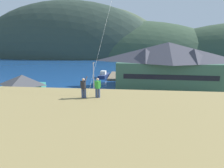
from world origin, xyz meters
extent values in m
plane|color=#66604C|center=(0.00, 0.00, 0.00)|extent=(600.00, 600.00, 0.00)
cube|color=gray|center=(0.00, 5.00, 0.05)|extent=(40.00, 20.00, 0.10)
cube|color=navy|center=(0.00, 60.00, 0.01)|extent=(360.00, 84.00, 0.03)
ellipsoid|color=#2D3D33|center=(-41.56, 108.80, 0.00)|extent=(136.92, 46.15, 77.85)
ellipsoid|color=#42513D|center=(-25.49, 116.00, 0.00)|extent=(113.51, 46.30, 73.11)
ellipsoid|color=#334733|center=(5.99, 116.87, 0.00)|extent=(133.52, 58.25, 51.18)
cube|color=#38604C|center=(13.59, 22.03, 3.20)|extent=(24.44, 11.26, 6.40)
cube|color=black|center=(13.38, 16.85, 3.52)|extent=(20.42, 0.92, 1.10)
pyramid|color=#3D3D47|center=(13.59, 22.03, 8.72)|extent=(25.92, 12.35, 4.63)
pyramid|color=#3D3D47|center=(8.11, 20.45, 8.04)|extent=(5.88, 5.88, 3.24)
pyramid|color=#3D3D47|center=(18.92, 20.00, 8.04)|extent=(5.88, 5.88, 3.24)
cube|color=#338475|center=(-14.90, 7.18, 1.73)|extent=(6.39, 5.43, 3.45)
pyramid|color=#47474C|center=(-14.90, 7.18, 4.37)|extent=(6.91, 5.97, 1.84)
cube|color=black|center=(-14.98, 4.53, 1.21)|extent=(1.10, 0.09, 2.42)
cube|color=#70604C|center=(-0.35, 34.79, 0.35)|extent=(3.20, 13.24, 0.70)
cube|color=navy|center=(-3.80, 33.77, 0.45)|extent=(2.78, 7.10, 0.90)
cube|color=navy|center=(-3.80, 33.77, 0.98)|extent=(2.70, 6.88, 0.16)
cube|color=silver|center=(-3.84, 33.25, 1.61)|extent=(1.72, 2.20, 1.10)
cube|color=#9EA3A8|center=(-6.49, 6.28, 0.82)|extent=(4.30, 2.05, 0.80)
cube|color=gray|center=(-6.64, 6.27, 1.57)|extent=(2.19, 1.72, 0.70)
cube|color=black|center=(-6.64, 6.27, 1.54)|extent=(2.24, 1.76, 0.32)
cylinder|color=black|center=(-5.07, 5.44, 0.42)|extent=(0.65, 0.26, 0.64)
cylinder|color=black|center=(-5.18, 7.28, 0.42)|extent=(0.65, 0.26, 0.64)
cylinder|color=black|center=(-7.80, 5.28, 0.42)|extent=(0.65, 0.26, 0.64)
cylinder|color=black|center=(-7.91, 7.11, 0.42)|extent=(0.65, 0.26, 0.64)
cube|color=#236633|center=(-13.69, -0.06, 0.82)|extent=(4.35, 2.17, 0.80)
cube|color=#1E562B|center=(-13.84, -0.04, 1.57)|extent=(2.24, 1.78, 0.70)
cube|color=black|center=(-13.84, -0.04, 1.54)|extent=(2.28, 1.82, 0.32)
cylinder|color=black|center=(-12.41, -1.10, 0.42)|extent=(0.66, 0.28, 0.64)
cylinder|color=black|center=(-12.25, 0.73, 0.42)|extent=(0.66, 0.28, 0.64)
cylinder|color=black|center=(-14.97, 0.98, 0.42)|extent=(0.66, 0.28, 0.64)
cube|color=red|center=(9.24, -0.05, 0.82)|extent=(4.35, 2.20, 0.80)
cube|color=#B11A15|center=(9.09, -0.07, 1.57)|extent=(2.25, 1.80, 0.70)
cube|color=black|center=(9.09, -0.07, 1.54)|extent=(2.29, 1.83, 0.32)
cylinder|color=black|center=(10.68, -0.83, 0.42)|extent=(0.66, 0.28, 0.64)
cylinder|color=black|center=(10.50, 0.99, 0.42)|extent=(0.66, 0.28, 0.64)
cylinder|color=black|center=(7.97, -1.10, 0.42)|extent=(0.66, 0.28, 0.64)
cylinder|color=black|center=(7.79, 0.73, 0.42)|extent=(0.66, 0.28, 0.64)
cube|color=#B28923|center=(4.08, 0.11, 0.82)|extent=(4.30, 2.05, 0.80)
cube|color=olive|center=(4.23, 0.12, 1.57)|extent=(2.19, 1.72, 0.70)
cube|color=black|center=(4.23, 0.12, 1.54)|extent=(2.24, 1.76, 0.32)
cylinder|color=black|center=(2.67, 0.95, 0.42)|extent=(0.65, 0.26, 0.64)
cylinder|color=black|center=(2.78, -0.88, 0.42)|extent=(0.65, 0.26, 0.64)
cylinder|color=black|center=(5.39, 1.11, 0.42)|extent=(0.65, 0.26, 0.64)
cylinder|color=black|center=(5.50, -0.72, 0.42)|extent=(0.65, 0.26, 0.64)
cube|color=red|center=(-4.09, 1.08, 0.82)|extent=(4.23, 1.88, 0.80)
cube|color=#B11A15|center=(-4.24, 1.08, 1.57)|extent=(2.13, 1.64, 0.70)
cube|color=black|center=(-4.24, 1.08, 1.54)|extent=(2.17, 1.67, 0.32)
cylinder|color=black|center=(-2.74, 0.14, 0.42)|extent=(0.64, 0.23, 0.64)
cylinder|color=black|center=(-2.71, 1.97, 0.42)|extent=(0.64, 0.23, 0.64)
cylinder|color=black|center=(-5.47, 0.19, 0.42)|extent=(0.64, 0.23, 0.64)
cylinder|color=black|center=(-5.44, 2.02, 0.42)|extent=(0.64, 0.23, 0.64)
cube|color=red|center=(1.17, 7.26, 0.82)|extent=(4.25, 1.92, 0.80)
cube|color=#B11A15|center=(1.32, 7.26, 1.57)|extent=(2.14, 1.66, 0.70)
cube|color=black|center=(1.32, 7.26, 1.54)|extent=(2.19, 1.69, 0.32)
cylinder|color=black|center=(-0.22, 8.14, 0.42)|extent=(0.65, 0.24, 0.64)
cylinder|color=black|center=(-0.17, 6.30, 0.42)|extent=(0.65, 0.24, 0.64)
cylinder|color=black|center=(2.51, 8.21, 0.42)|extent=(0.65, 0.24, 0.64)
cylinder|color=black|center=(2.56, 6.38, 0.42)|extent=(0.65, 0.24, 0.64)
cylinder|color=#ADADB2|center=(-2.33, 10.50, 3.70)|extent=(0.16, 0.16, 7.21)
cube|color=#4C4C51|center=(-2.33, 10.85, 7.21)|extent=(0.24, 0.70, 0.20)
cylinder|color=#384770|center=(0.70, -9.19, 6.84)|extent=(0.20, 0.20, 0.82)
cylinder|color=#384770|center=(0.92, -9.22, 6.84)|extent=(0.20, 0.20, 0.82)
cylinder|color=#232328|center=(0.81, -9.21, 7.57)|extent=(0.40, 0.40, 0.64)
sphere|color=tan|center=(0.81, -9.21, 8.05)|extent=(0.24, 0.24, 0.24)
cylinder|color=#232328|center=(1.01, -9.05, 8.07)|extent=(0.17, 0.56, 0.43)
cylinder|color=#232328|center=(0.59, -9.18, 7.64)|extent=(0.11, 0.11, 0.60)
cylinder|color=#384770|center=(1.88, -8.95, 6.84)|extent=(0.20, 0.20, 0.82)
cylinder|color=#384770|center=(2.10, -8.96, 6.84)|extent=(0.20, 0.20, 0.82)
cylinder|color=green|center=(1.99, -8.95, 7.57)|extent=(0.40, 0.40, 0.64)
sphere|color=tan|center=(1.99, -8.95, 8.05)|extent=(0.24, 0.24, 0.24)
cylinder|color=green|center=(1.77, -8.95, 7.64)|extent=(0.11, 0.11, 0.60)
cylinder|color=green|center=(2.21, -8.96, 7.64)|extent=(0.11, 0.11, 0.60)
cylinder|color=silver|center=(2.19, -5.83, 12.36)|extent=(2.28, 6.27, 11.86)
camera|label=1|loc=(4.81, -24.40, 11.21)|focal=29.95mm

